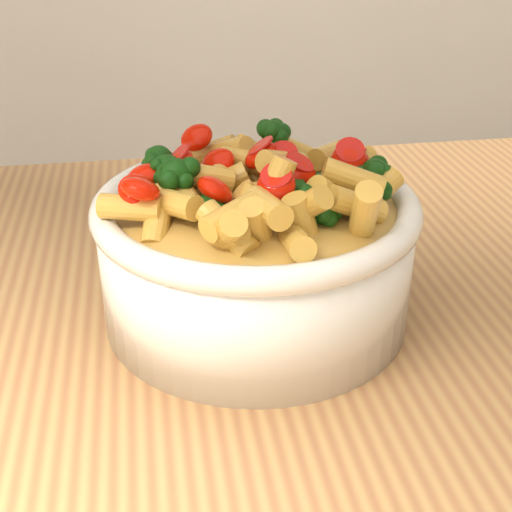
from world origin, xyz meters
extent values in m
cube|color=#B3844C|center=(0.00, 0.00, 0.88)|extent=(1.20, 0.80, 0.04)
cylinder|color=white|center=(0.02, 0.05, 0.94)|extent=(0.22, 0.22, 0.09)
ellipsoid|color=white|center=(0.02, 0.05, 0.92)|extent=(0.20, 0.20, 0.03)
torus|color=white|center=(0.02, 0.05, 0.99)|extent=(0.23, 0.23, 0.02)
ellipsoid|color=#EFBD51|center=(0.02, 0.05, 0.99)|extent=(0.20, 0.20, 0.02)
camera|label=1|loc=(-0.06, -0.40, 1.19)|focal=50.00mm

